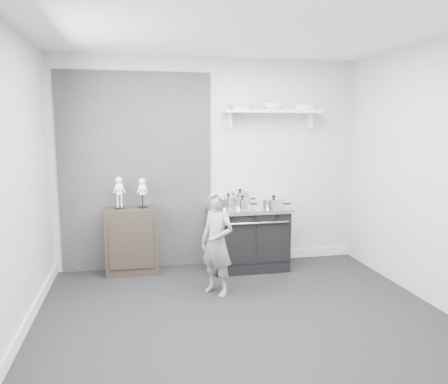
{
  "coord_description": "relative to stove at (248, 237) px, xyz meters",
  "views": [
    {
      "loc": [
        -0.99,
        -3.82,
        1.84
      ],
      "look_at": [
        0.01,
        0.95,
        1.09
      ],
      "focal_mm": 35.0,
      "sensor_mm": 36.0,
      "label": 1
    }
  ],
  "objects": [
    {
      "name": "pot_front_center",
      "position": [
        -0.12,
        -0.14,
        0.47
      ],
      "size": [
        0.3,
        0.21,
        0.18
      ],
      "color": "silver",
      "rests_on": "stove"
    },
    {
      "name": "pot_front_right",
      "position": [
        0.27,
        -0.2,
        0.47
      ],
      "size": [
        0.36,
        0.27,
        0.18
      ],
      "color": "silver",
      "rests_on": "stove"
    },
    {
      "name": "side_cabinet",
      "position": [
        -1.48,
        0.13,
        0.01
      ],
      "size": [
        0.64,
        0.37,
        0.83
      ],
      "primitive_type": "cube",
      "color": "black",
      "rests_on": "ground"
    },
    {
      "name": "skeleton_torso",
      "position": [
        -1.33,
        0.13,
        0.63
      ],
      "size": [
        0.12,
        0.08,
        0.42
      ],
      "primitive_type": null,
      "color": "white",
      "rests_on": "side_cabinet"
    },
    {
      "name": "bowl_small",
      "position": [
        0.37,
        0.19,
        1.67
      ],
      "size": [
        0.25,
        0.25,
        0.08
      ],
      "primitive_type": "imported",
      "color": "white",
      "rests_on": "wall_shelf"
    },
    {
      "name": "room_shell",
      "position": [
        -0.53,
        -1.33,
        1.23
      ],
      "size": [
        4.02,
        3.62,
        2.71
      ],
      "color": "#A6A5A3",
      "rests_on": "ground"
    },
    {
      "name": "stove",
      "position": [
        0.0,
        0.0,
        0.0
      ],
      "size": [
        1.01,
        0.63,
        0.81
      ],
      "color": "black",
      "rests_on": "ground"
    },
    {
      "name": "pot_front_left",
      "position": [
        -0.28,
        -0.07,
        0.48
      ],
      "size": [
        0.3,
        0.21,
        0.2
      ],
      "color": "silver",
      "rests_on": "stove"
    },
    {
      "name": "bowl_large",
      "position": [
        -0.06,
        0.19,
        1.67
      ],
      "size": [
        0.31,
        0.31,
        0.08
      ],
      "primitive_type": "imported",
      "color": "white",
      "rests_on": "wall_shelf"
    },
    {
      "name": "wall_shelf",
      "position": [
        0.36,
        0.2,
        1.6
      ],
      "size": [
        1.3,
        0.26,
        0.24
      ],
      "color": "silver",
      "rests_on": "room_shell"
    },
    {
      "name": "ground",
      "position": [
        -0.44,
        -1.48,
        -0.41
      ],
      "size": [
        4.0,
        4.0,
        0.0
      ],
      "primitive_type": "plane",
      "color": "black",
      "rests_on": "ground"
    },
    {
      "name": "plate_stack",
      "position": [
        0.8,
        0.19,
        1.66
      ],
      "size": [
        0.28,
        0.28,
        0.06
      ],
      "primitive_type": "cylinder",
      "color": "silver",
      "rests_on": "wall_shelf"
    },
    {
      "name": "skeleton_full",
      "position": [
        -1.61,
        0.13,
        0.65
      ],
      "size": [
        0.13,
        0.08,
        0.45
      ],
      "primitive_type": null,
      "color": "white",
      "rests_on": "side_cabinet"
    },
    {
      "name": "pot_back_left",
      "position": [
        -0.08,
        0.12,
        0.49
      ],
      "size": [
        0.33,
        0.24,
        0.22
      ],
      "color": "silver",
      "rests_on": "stove"
    },
    {
      "name": "child",
      "position": [
        -0.56,
        -0.77,
        0.17
      ],
      "size": [
        0.48,
        0.5,
        1.15
      ],
      "primitive_type": "imported",
      "rotation": [
        0.0,
        0.0,
        -0.88
      ],
      "color": "gray",
      "rests_on": "ground"
    }
  ]
}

